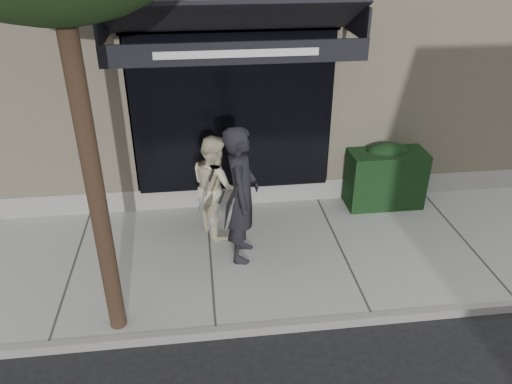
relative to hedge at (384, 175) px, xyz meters
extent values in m
plane|color=black|center=(-1.10, -1.25, -0.66)|extent=(80.00, 80.00, 0.00)
cube|color=#A3A49E|center=(-1.10, -1.25, -0.60)|extent=(20.00, 3.00, 0.12)
cube|color=gray|center=(-1.10, -2.80, -0.59)|extent=(20.00, 0.10, 0.14)
cube|color=beige|center=(-1.10, 3.75, 2.09)|extent=(14.00, 7.00, 5.50)
cube|color=gray|center=(-1.10, 0.45, -0.41)|extent=(14.02, 0.42, 0.50)
cube|color=black|center=(-2.60, 0.30, 1.14)|extent=(3.20, 0.30, 2.60)
cube|color=gray|center=(-4.20, 0.45, 1.14)|extent=(0.08, 0.40, 2.60)
cube|color=gray|center=(-1.00, 0.45, 1.14)|extent=(0.08, 0.40, 2.60)
cube|color=gray|center=(-2.60, 0.45, 2.48)|extent=(3.36, 0.40, 0.12)
cube|color=black|center=(-2.60, -0.25, 2.74)|extent=(3.60, 1.03, 0.55)
cube|color=black|center=(-2.60, -0.75, 2.35)|extent=(3.60, 0.05, 0.30)
cube|color=white|center=(-2.60, -0.78, 2.35)|extent=(2.20, 0.01, 0.10)
cube|color=black|center=(-4.38, -0.25, 2.66)|extent=(0.04, 1.00, 0.45)
cube|color=black|center=(-0.82, -0.25, 2.66)|extent=(0.04, 1.00, 0.45)
cube|color=black|center=(0.00, 0.00, -0.04)|extent=(1.30, 0.70, 1.00)
ellipsoid|color=black|center=(0.00, 0.00, 0.46)|extent=(0.71, 0.38, 0.27)
cylinder|color=black|center=(-4.30, -2.55, 1.74)|extent=(0.20, 0.20, 4.80)
imported|color=black|center=(-2.62, -1.27, 0.49)|extent=(0.62, 0.82, 2.05)
torus|color=silver|center=(-2.83, -1.63, 0.35)|extent=(0.14, 0.31, 0.30)
cylinder|color=silver|center=(-2.83, -1.63, 0.35)|extent=(0.11, 0.28, 0.26)
cylinder|color=silver|center=(-2.83, -1.63, 0.35)|extent=(0.18, 0.04, 0.06)
cylinder|color=black|center=(-2.83, -1.63, 0.35)|extent=(0.20, 0.06, 0.08)
torus|color=silver|center=(-3.06, -1.64, 0.31)|extent=(0.22, 0.33, 0.29)
cylinder|color=silver|center=(-3.06, -1.64, 0.31)|extent=(0.18, 0.29, 0.25)
cylinder|color=silver|center=(-3.06, -1.64, 0.31)|extent=(0.17, 0.08, 0.08)
cylinder|color=black|center=(-3.06, -1.64, 0.31)|extent=(0.20, 0.10, 0.10)
imported|color=beige|center=(-2.97, -0.56, 0.28)|extent=(0.87, 0.97, 1.65)
torus|color=silver|center=(-3.16, -0.92, 0.26)|extent=(0.13, 0.30, 0.29)
cylinder|color=silver|center=(-3.16, -0.92, 0.26)|extent=(0.10, 0.27, 0.26)
cylinder|color=silver|center=(-3.16, -0.92, 0.26)|extent=(0.18, 0.02, 0.08)
cylinder|color=black|center=(-3.16, -0.92, 0.26)|extent=(0.20, 0.03, 0.10)
camera|label=1|loc=(-3.17, -7.40, 3.90)|focal=35.00mm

